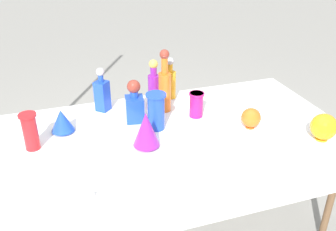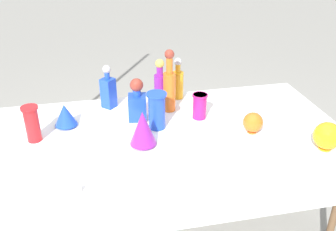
{
  "view_description": "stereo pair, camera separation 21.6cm",
  "coord_description": "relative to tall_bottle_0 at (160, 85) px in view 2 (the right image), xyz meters",
  "views": [
    {
      "loc": [
        -0.6,
        -1.82,
        1.88
      ],
      "look_at": [
        0.0,
        0.0,
        0.86
      ],
      "focal_mm": 40.0,
      "sensor_mm": 36.0,
      "label": 1
    },
    {
      "loc": [
        -0.39,
        -1.87,
        1.88
      ],
      "look_at": [
        0.0,
        0.0,
        0.86
      ],
      "focal_mm": 40.0,
      "sensor_mm": 36.0,
      "label": 2
    }
  ],
  "objects": [
    {
      "name": "tall_bottle_1",
      "position": [
        0.04,
        -0.1,
        0.03
      ],
      "size": [
        0.08,
        0.08,
        0.41
      ],
      "color": "orange",
      "rests_on": "display_table"
    },
    {
      "name": "price_tag_center",
      "position": [
        0.26,
        -0.78,
        -0.12
      ],
      "size": [
        0.06,
        0.02,
        0.04
      ],
      "primitive_type": "cube",
      "rotation": [
        -0.21,
        0.0,
        0.14
      ],
      "color": "white",
      "rests_on": "display_table"
    },
    {
      "name": "ground_plane",
      "position": [
        -0.02,
        -0.36,
        -0.9
      ],
      "size": [
        40.0,
        40.0,
        0.0
      ],
      "primitive_type": "plane",
      "color": "gray"
    },
    {
      "name": "square_decanter_0",
      "position": [
        -0.18,
        -0.18,
        -0.02
      ],
      "size": [
        0.12,
        0.12,
        0.27
      ],
      "color": "blue",
      "rests_on": "display_table"
    },
    {
      "name": "round_bowl_0",
      "position": [
        0.77,
        -0.73,
        -0.06
      ],
      "size": [
        0.15,
        0.15,
        0.16
      ],
      "color": "orange",
      "rests_on": "display_table"
    },
    {
      "name": "round_bowl_1",
      "position": [
        0.46,
        -0.48,
        -0.07
      ],
      "size": [
        0.12,
        0.12,
        0.13
      ],
      "color": "orange",
      "rests_on": "display_table"
    },
    {
      "name": "tall_bottle_2",
      "position": [
        0.14,
        0.07,
        -0.02
      ],
      "size": [
        0.08,
        0.08,
        0.29
      ],
      "color": "orange",
      "rests_on": "display_table"
    },
    {
      "name": "price_tag_left",
      "position": [
        -0.55,
        -0.82,
        -0.12
      ],
      "size": [
        0.06,
        0.02,
        0.03
      ],
      "primitive_type": "cube",
      "rotation": [
        -0.21,
        0.0,
        -0.15
      ],
      "color": "white",
      "rests_on": "display_table"
    },
    {
      "name": "square_decanter_1",
      "position": [
        -0.34,
        0.03,
        -0.02
      ],
      "size": [
        0.11,
        0.11,
        0.29
      ],
      "color": "blue",
      "rests_on": "display_table"
    },
    {
      "name": "fluted_vase_1",
      "position": [
        -0.61,
        -0.18,
        -0.06
      ],
      "size": [
        0.14,
        0.14,
        0.14
      ],
      "color": "blue",
      "rests_on": "display_table"
    },
    {
      "name": "display_table",
      "position": [
        -0.02,
        -0.39,
        -0.19
      ],
      "size": [
        2.07,
        1.04,
        0.76
      ],
      "color": "white",
      "rests_on": "ground"
    },
    {
      "name": "slender_vase_2",
      "position": [
        -0.78,
        -0.31,
        -0.02
      ],
      "size": [
        0.09,
        0.09,
        0.21
      ],
      "color": "red",
      "rests_on": "display_table"
    },
    {
      "name": "slender_vase_0",
      "position": [
        -0.08,
        -0.31,
        -0.02
      ],
      "size": [
        0.12,
        0.12,
        0.22
      ],
      "color": "blue",
      "rests_on": "display_table"
    },
    {
      "name": "slender_vase_1",
      "position": [
        0.2,
        -0.24,
        -0.05
      ],
      "size": [
        0.1,
        0.1,
        0.16
      ],
      "color": "#C61972",
      "rests_on": "display_table"
    },
    {
      "name": "tall_bottle_0",
      "position": [
        0.0,
        0.0,
        0.0
      ],
      "size": [
        0.08,
        0.08,
        0.32
      ],
      "color": "purple",
      "rests_on": "display_table"
    },
    {
      "name": "fluted_vase_0",
      "position": [
        -0.19,
        -0.49,
        -0.03
      ],
      "size": [
        0.15,
        0.15,
        0.21
      ],
      "color": "purple",
      "rests_on": "display_table"
    }
  ]
}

